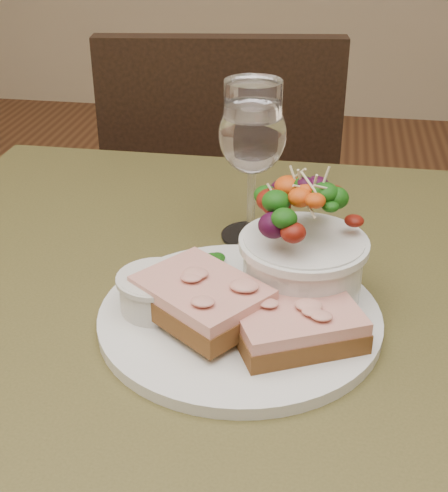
% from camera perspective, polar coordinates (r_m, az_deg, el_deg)
% --- Properties ---
extents(cafe_table, '(0.80, 0.80, 0.75)m').
position_cam_1_polar(cafe_table, '(0.76, -0.49, -11.14)').
color(cafe_table, '#423E1C').
rests_on(cafe_table, ground).
extents(chair_far, '(0.47, 0.47, 0.90)m').
position_cam_1_polar(chair_far, '(1.56, -0.11, -3.97)').
color(chair_far, black).
rests_on(chair_far, ground).
extents(dinner_plate, '(0.27, 0.27, 0.01)m').
position_cam_1_polar(dinner_plate, '(0.67, 1.32, -5.94)').
color(dinner_plate, white).
rests_on(dinner_plate, cafe_table).
extents(sandwich_front, '(0.14, 0.12, 0.03)m').
position_cam_1_polar(sandwich_front, '(0.62, 6.03, -6.43)').
color(sandwich_front, '#482813').
rests_on(sandwich_front, dinner_plate).
extents(sandwich_back, '(0.15, 0.14, 0.03)m').
position_cam_1_polar(sandwich_back, '(0.64, -1.86, -4.39)').
color(sandwich_back, '#482813').
rests_on(sandwich_back, dinner_plate).
extents(ramekin, '(0.07, 0.07, 0.04)m').
position_cam_1_polar(ramekin, '(0.66, -5.69, -3.72)').
color(ramekin, silver).
rests_on(ramekin, dinner_plate).
extents(salad_bowl, '(0.12, 0.12, 0.13)m').
position_cam_1_polar(salad_bowl, '(0.67, 6.68, 0.44)').
color(salad_bowl, white).
rests_on(salad_bowl, dinner_plate).
extents(garnish, '(0.05, 0.04, 0.02)m').
position_cam_1_polar(garnish, '(0.73, -2.33, -1.38)').
color(garnish, '#0C3C0A').
rests_on(garnish, dinner_plate).
extents(wine_glass, '(0.08, 0.08, 0.18)m').
position_cam_1_polar(wine_glass, '(0.77, 2.37, 8.88)').
color(wine_glass, white).
rests_on(wine_glass, cafe_table).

